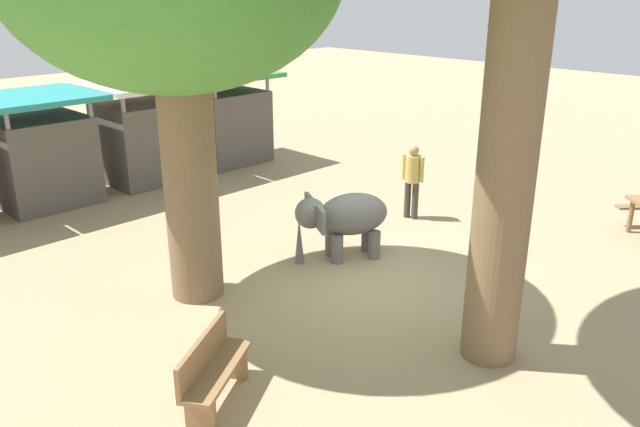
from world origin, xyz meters
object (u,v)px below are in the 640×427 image
(market_stall_green, at_px, (226,122))
(market_stall_teal, at_px, (42,155))
(wooden_bench, at_px, (212,368))
(elephant, at_px, (343,218))
(person_handler, at_px, (412,176))
(market_stall_white, at_px, (144,137))

(market_stall_green, bearing_deg, market_stall_teal, 180.00)
(market_stall_teal, distance_m, market_stall_green, 5.20)
(wooden_bench, bearing_deg, market_stall_green, -159.55)
(elephant, height_order, person_handler, person_handler)
(elephant, xyz_separation_m, market_stall_green, (2.65, 7.01, 0.35))
(market_stall_green, bearing_deg, person_handler, -90.38)
(person_handler, distance_m, market_stall_green, 6.61)
(market_stall_white, bearing_deg, wooden_bench, -116.18)
(person_handler, bearing_deg, market_stall_green, -101.83)
(person_handler, height_order, market_stall_green, market_stall_green)
(person_handler, relative_size, market_stall_teal, 0.64)
(person_handler, relative_size, market_stall_green, 0.64)
(person_handler, distance_m, market_stall_teal, 8.38)
(elephant, distance_m, market_stall_green, 7.50)
(market_stall_white, xyz_separation_m, market_stall_green, (2.60, 0.00, 0.00))
(market_stall_white, relative_size, market_stall_green, 1.00)
(elephant, xyz_separation_m, market_stall_white, (0.05, 7.01, 0.35))
(elephant, distance_m, person_handler, 2.64)
(wooden_bench, bearing_deg, person_handler, 166.57)
(market_stall_teal, bearing_deg, elephant, -70.00)
(wooden_bench, height_order, market_stall_white, market_stall_white)
(market_stall_teal, bearing_deg, person_handler, -52.02)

